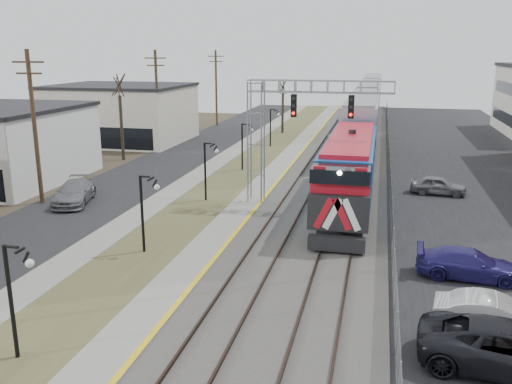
% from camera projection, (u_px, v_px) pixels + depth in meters
% --- Properties ---
extents(street_west, '(7.00, 120.00, 0.04)m').
position_uv_depth(street_west, '(146.00, 173.00, 45.01)').
color(street_west, black).
rests_on(street_west, ground).
extents(sidewalk, '(2.00, 120.00, 0.08)m').
position_uv_depth(sidewalk, '(197.00, 176.00, 44.03)').
color(sidewalk, gray).
rests_on(sidewalk, ground).
extents(grass_median, '(4.00, 120.00, 0.06)m').
position_uv_depth(grass_median, '(233.00, 178.00, 43.38)').
color(grass_median, '#4A512B').
rests_on(grass_median, ground).
extents(platform, '(2.00, 120.00, 0.24)m').
position_uv_depth(platform, '(270.00, 178.00, 42.71)').
color(platform, gray).
rests_on(platform, ground).
extents(ballast_bed, '(8.00, 120.00, 0.20)m').
position_uv_depth(ballast_bed, '(333.00, 182.00, 41.63)').
color(ballast_bed, '#595651').
rests_on(ballast_bed, ground).
extents(parking_lot, '(16.00, 120.00, 0.04)m').
position_uv_depth(parking_lot, '(500.00, 192.00, 39.05)').
color(parking_lot, black).
rests_on(parking_lot, ground).
extents(platform_edge, '(0.24, 120.00, 0.01)m').
position_uv_depth(platform_edge, '(281.00, 177.00, 42.49)').
color(platform_edge, gold).
rests_on(platform_edge, platform).
extents(track_near, '(1.58, 120.00, 0.15)m').
position_uv_depth(track_near, '(307.00, 178.00, 42.02)').
color(track_near, '#2D2119').
rests_on(track_near, ballast_bed).
extents(track_far, '(1.58, 120.00, 0.15)m').
position_uv_depth(track_far, '(353.00, 181.00, 41.26)').
color(track_far, '#2D2119').
rests_on(track_far, ballast_bed).
extents(train, '(3.00, 85.85, 5.33)m').
position_uv_depth(train, '(367.00, 108.00, 67.91)').
color(train, '#124A97').
rests_on(train, ground).
extents(signal_gantry, '(9.00, 1.07, 8.15)m').
position_uv_depth(signal_gantry, '(282.00, 121.00, 34.24)').
color(signal_gantry, gray).
rests_on(signal_gantry, ground).
extents(lampposts, '(0.14, 62.14, 4.00)m').
position_uv_depth(lampposts, '(145.00, 213.00, 27.12)').
color(lampposts, black).
rests_on(lampposts, ground).
extents(utility_poles, '(0.28, 80.28, 10.00)m').
position_uv_depth(utility_poles, '(35.00, 129.00, 34.97)').
color(utility_poles, '#4C3823').
rests_on(utility_poles, ground).
extents(fence, '(0.04, 120.00, 1.60)m').
position_uv_depth(fence, '(390.00, 176.00, 40.54)').
color(fence, gray).
rests_on(fence, ground).
extents(bare_trees, '(12.30, 42.30, 5.95)m').
position_uv_depth(bare_trees, '(151.00, 134.00, 48.28)').
color(bare_trees, '#382D23').
rests_on(bare_trees, ground).
extents(car_lot_b, '(4.41, 2.09, 1.40)m').
position_uv_depth(car_lot_b, '(495.00, 317.00, 19.23)').
color(car_lot_b, '#BBBBBB').
rests_on(car_lot_b, ground).
extents(car_lot_c, '(5.97, 3.39, 1.57)m').
position_uv_depth(car_lot_c, '(511.00, 350.00, 16.96)').
color(car_lot_c, black).
rests_on(car_lot_c, ground).
extents(car_lot_d, '(4.69, 2.17, 1.33)m').
position_uv_depth(car_lot_d, '(469.00, 265.00, 24.04)').
color(car_lot_d, navy).
rests_on(car_lot_d, ground).
extents(car_lot_e, '(3.94, 1.90, 1.30)m').
position_uv_depth(car_lot_e, '(438.00, 186.00, 38.19)').
color(car_lot_e, slate).
rests_on(car_lot_e, ground).
extents(car_street_b, '(3.39, 5.39, 1.46)m').
position_uv_depth(car_street_b, '(74.00, 193.00, 35.94)').
color(car_street_b, slate).
rests_on(car_street_b, ground).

